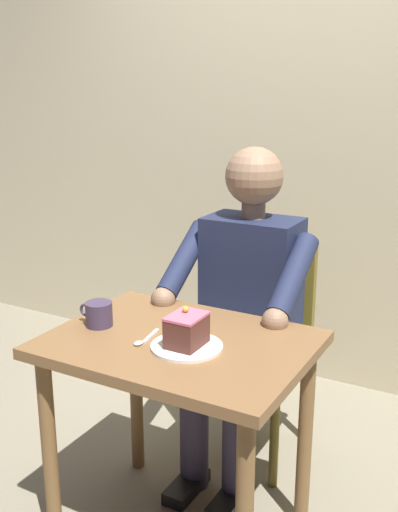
{
  "coord_description": "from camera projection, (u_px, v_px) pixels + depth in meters",
  "views": [
    {
      "loc": [
        -0.9,
        1.5,
        1.5
      ],
      "look_at": [
        -0.02,
        -0.1,
        0.98
      ],
      "focal_mm": 42.35,
      "sensor_mm": 36.0,
      "label": 1
    }
  ],
  "objects": [
    {
      "name": "chair",
      "position": [
        260.0,
        335.0,
        2.51
      ],
      "size": [
        0.42,
        0.42,
        0.9
      ],
      "color": "brown",
      "rests_on": "ground"
    },
    {
      "name": "dining_table",
      "position": [
        179.0,
        373.0,
        1.93
      ],
      "size": [
        0.81,
        0.61,
        0.73
      ],
      "color": "brown",
      "rests_on": "ground"
    },
    {
      "name": "dessert_spoon",
      "position": [
        144.0,
        340.0,
        1.88
      ],
      "size": [
        0.03,
        0.14,
        0.01
      ],
      "color": "silver",
      "rests_on": "dining_table"
    },
    {
      "name": "cafe_rear_panel",
      "position": [
        329.0,
        84.0,
        2.88
      ],
      "size": [
        6.4,
        0.12,
        3.0
      ],
      "primitive_type": "cube",
      "color": "#C5B794",
      "rests_on": "ground"
    },
    {
      "name": "cake_slice",
      "position": [
        187.0,
        330.0,
        1.82
      ],
      "size": [
        0.1,
        0.13,
        0.12
      ],
      "color": "#552D24",
      "rests_on": "dessert_plate"
    },
    {
      "name": "seated_person",
      "position": [
        243.0,
        308.0,
        2.32
      ],
      "size": [
        0.53,
        0.58,
        1.28
      ],
      "color": "#1E2541",
      "rests_on": "ground"
    },
    {
      "name": "dessert_plate",
      "position": [
        187.0,
        346.0,
        1.83
      ],
      "size": [
        0.22,
        0.22,
        0.01
      ],
      "primitive_type": "cylinder",
      "color": "white",
      "rests_on": "dining_table"
    },
    {
      "name": "coffee_cup",
      "position": [
        99.0,
        313.0,
        1.99
      ],
      "size": [
        0.12,
        0.09,
        0.08
      ],
      "color": "#3D314A",
      "rests_on": "dining_table"
    }
  ]
}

